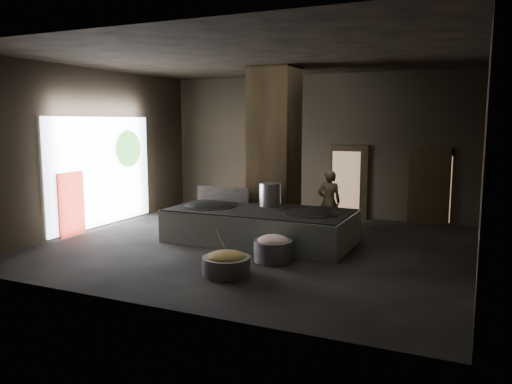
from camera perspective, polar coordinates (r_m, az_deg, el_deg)
The scene contains 28 objects.
floor at distance 12.41m, azimuth -0.01°, elevation -6.26°, with size 10.00×9.00×0.10m, color black.
ceiling at distance 12.12m, azimuth -0.01°, elevation 15.31°, with size 10.00×9.00×0.10m, color black.
back_wall at distance 16.30m, azimuth 6.64°, elevation 5.29°, with size 10.00×0.10×4.50m, color black.
front_wall at distance 8.14m, azimuth -13.36°, elevation 2.43°, with size 10.00×0.10×4.50m, color black.
left_wall at distance 14.86m, azimuth -18.10°, elevation 4.69°, with size 0.10×9.00×4.50m, color black.
right_wall at distance 10.98m, azimuth 24.80°, elevation 3.30°, with size 0.10×9.00×4.50m, color black.
pillar at distance 13.91m, azimuth 2.10°, elevation 4.88°, with size 1.20×1.20×4.50m, color black.
hearth_platform at distance 12.63m, azimuth 0.43°, elevation -3.91°, with size 4.61×2.21×0.80m, color silver.
platform_cap at distance 12.55m, azimuth 0.44°, elevation -2.06°, with size 4.51×2.17×0.03m, color black.
wok_left at distance 13.16m, azimuth -5.44°, elevation -1.91°, with size 1.45×1.45×0.40m, color black.
wok_left_rim at distance 13.15m, azimuth -5.44°, elevation -1.61°, with size 1.48×1.48×0.05m, color black.
wok_right at distance 12.13m, azimuth 6.38°, elevation -2.78°, with size 1.35×1.35×0.38m, color black.
wok_right_rim at distance 12.12m, azimuth 6.38°, elevation -2.45°, with size 1.38×1.38×0.05m, color black.
stock_pot at distance 12.98m, azimuth 1.62°, elevation -0.32°, with size 0.56×0.56×0.60m, color #AEB0B6.
splash_guard at distance 13.81m, azimuth -3.80°, elevation -0.25°, with size 1.60×0.06×0.40m, color black.
cook at distance 13.62m, azimuth 8.35°, elevation -1.13°, with size 0.63×0.41×1.73m, color olive.
veg_basin at distance 10.04m, azimuth -3.40°, elevation -8.39°, with size 0.96×0.96×0.36m, color slate.
veg_fill at distance 9.99m, azimuth -3.41°, elevation -7.44°, with size 0.79×0.79×0.24m, color olive.
ladle at distance 10.14m, azimuth -3.77°, elevation -6.05°, with size 0.03×0.03×0.76m, color #AEB0B6.
meat_basin at distance 10.93m, azimuth 1.96°, elevation -6.73°, with size 0.84×0.84×0.46m, color slate.
meat_fill at distance 10.87m, azimuth 1.97°, elevation -5.62°, with size 0.70×0.70×0.27m, color tan.
doorway_near at distance 15.97m, azimuth 10.56°, elevation 1.01°, with size 1.18×0.08×2.38m, color black.
doorway_near_glow at distance 15.97m, azimuth 10.23°, elevation 0.84°, with size 0.88×0.04×2.09m, color #8C6647.
doorway_far at distance 15.58m, azimuth 19.16°, elevation 0.53°, with size 1.18×0.08×2.38m, color black.
doorway_far_glow at distance 15.63m, azimuth 19.90°, elevation 0.33°, with size 0.83×0.04×1.96m, color #8C6647.
left_opening at distance 14.99m, azimuth -17.20°, elevation 2.26°, with size 0.04×4.20×3.10m, color white.
pavilion_sliver at distance 14.10m, azimuth -20.35°, elevation -1.31°, with size 0.05×0.90×1.70m, color maroon.
tree_silhouette at distance 15.72m, azimuth -14.35°, elevation 4.81°, with size 0.28×1.10×1.10m, color #194714.
Camera 1 is at (4.96, -10.95, 3.01)m, focal length 35.00 mm.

